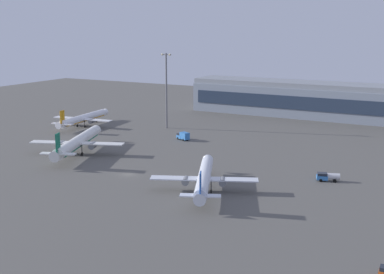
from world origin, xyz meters
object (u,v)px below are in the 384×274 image
Objects in this scene: fuel_truck at (327,176)px; catering_truck at (183,136)px; airplane_taxiway_distant at (204,178)px; apron_light_west at (166,87)px; airplane_far_stand at (77,142)px; airplane_near_gate at (83,119)px.

fuel_truck is 67.12m from catering_truck.
apron_light_west is (-52.23, 68.41, 14.16)m from airplane_taxiway_distant.
airplane_taxiway_distant is 0.87× the size of airplane_far_stand.
fuel_truck is (112.48, -30.39, -2.11)m from airplane_near_gate.
fuel_truck is (82.47, 8.57, -2.66)m from airplane_far_stand.
fuel_truck is 1.09× the size of catering_truck.
airplane_taxiway_distant reaches higher than fuel_truck.
airplane_taxiway_distant is 0.97× the size of airplane_near_gate.
airplane_far_stand is at bearing -58.22° from airplane_near_gate.
airplane_taxiway_distant is 5.67× the size of catering_truck.
airplane_near_gate reaches higher than catering_truck.
fuel_truck is at bearing -29.39° from apron_light_west.
airplane_taxiway_distant reaches higher than catering_truck.
apron_light_west is at bearing 104.07° from airplane_taxiway_distant.
airplane_far_stand is 49.18m from airplane_near_gate.
catering_truck is at bearing 38.70° from airplane_far_stand.
catering_truck is at bearing -9.27° from airplane_near_gate.
airplane_near_gate is 39.15m from apron_light_west.
airplane_near_gate is (-85.91, 54.41, -0.07)m from airplane_taxiway_distant.
apron_light_west is at bearing 41.34° from fuel_truck.
fuel_truck is 91.90m from apron_light_west.
catering_truck is at bearing 100.80° from airplane_taxiway_distant.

